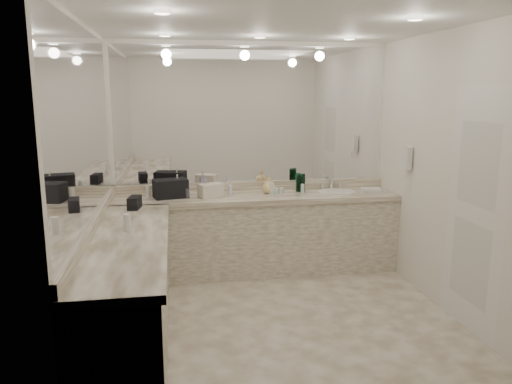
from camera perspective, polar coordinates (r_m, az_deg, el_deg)
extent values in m
plane|color=beige|center=(4.78, 2.41, -13.88)|extent=(3.20, 3.20, 0.00)
plane|color=white|center=(4.36, 2.71, 18.75)|extent=(3.20, 3.20, 0.00)
cube|color=silver|center=(5.85, -0.50, 4.11)|extent=(3.20, 0.02, 2.60)
cube|color=silver|center=(4.35, -18.53, 0.99)|extent=(0.02, 3.00, 2.60)
cube|color=silver|center=(4.97, 20.92, 2.07)|extent=(0.02, 3.00, 2.60)
cube|color=silver|center=(5.74, -0.02, -5.02)|extent=(3.20, 0.60, 0.84)
cube|color=beige|center=(5.62, 0.00, -0.64)|extent=(3.20, 0.64, 0.06)
cube|color=silver|center=(4.27, -14.35, -11.29)|extent=(0.60, 2.40, 0.84)
cube|color=beige|center=(4.12, -14.51, -5.49)|extent=(0.64, 2.42, 0.06)
cube|color=beige|center=(5.88, -0.46, 0.70)|extent=(3.20, 0.04, 0.10)
cube|color=beige|center=(4.42, -17.99, -3.46)|extent=(0.04, 3.00, 0.10)
cube|color=white|center=(5.80, -0.49, 8.76)|extent=(3.12, 0.01, 1.55)
cube|color=white|center=(4.29, -18.77, 7.25)|extent=(0.01, 2.92, 1.55)
cylinder|color=white|center=(5.85, 9.20, -0.05)|extent=(0.44, 0.44, 0.03)
cube|color=silver|center=(6.03, 8.59, 1.03)|extent=(0.24, 0.16, 0.14)
cube|color=white|center=(5.55, 16.94, 3.75)|extent=(0.06, 0.10, 0.24)
cube|color=white|center=(4.59, 23.68, -2.04)|extent=(0.02, 0.82, 2.10)
cube|color=black|center=(5.54, -9.75, 0.41)|extent=(0.40, 0.30, 0.20)
cube|color=black|center=(5.09, -13.71, -1.18)|extent=(0.14, 0.24, 0.12)
cube|color=beige|center=(5.51, -5.20, 0.17)|extent=(0.29, 0.24, 0.15)
cube|color=white|center=(5.95, 12.99, 0.23)|extent=(0.25, 0.19, 0.04)
cylinder|color=white|center=(4.28, -14.49, -3.38)|extent=(0.06, 0.06, 0.15)
imported|color=silver|center=(5.61, -8.96, 0.77)|extent=(0.10, 0.10, 0.24)
imported|color=#B6B3D1|center=(5.55, -5.72, 0.46)|extent=(0.11, 0.11, 0.19)
imported|color=#EBC77E|center=(5.69, 1.44, 0.80)|extent=(0.15, 0.15, 0.19)
cylinder|color=#0C4F2A|center=(5.79, 5.27, 1.06)|extent=(0.07, 0.07, 0.21)
cylinder|color=#0C4F2A|center=(5.82, 4.90, 1.12)|extent=(0.06, 0.06, 0.21)
cylinder|color=#0C4F2A|center=(5.83, 5.07, 0.96)|extent=(0.06, 0.06, 0.18)
cylinder|color=silver|center=(5.73, 5.35, 0.40)|extent=(0.04, 0.04, 0.11)
cylinder|color=white|center=(5.67, 2.86, 0.12)|extent=(0.04, 0.04, 0.07)
cylinder|color=silver|center=(5.70, 3.00, 0.17)|extent=(0.04, 0.04, 0.07)
cylinder|color=silver|center=(5.66, 2.24, 0.12)|extent=(0.06, 0.06, 0.07)
cylinder|color=#3F3F4C|center=(5.49, -7.84, -0.14)|extent=(0.05, 0.05, 0.11)
cylinder|color=white|center=(5.65, 1.79, 0.40)|extent=(0.06, 0.06, 0.13)
cylinder|color=white|center=(5.60, -12.24, 0.05)|extent=(0.05, 0.05, 0.13)
cylinder|color=silver|center=(5.60, -2.97, 0.21)|extent=(0.05, 0.05, 0.11)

